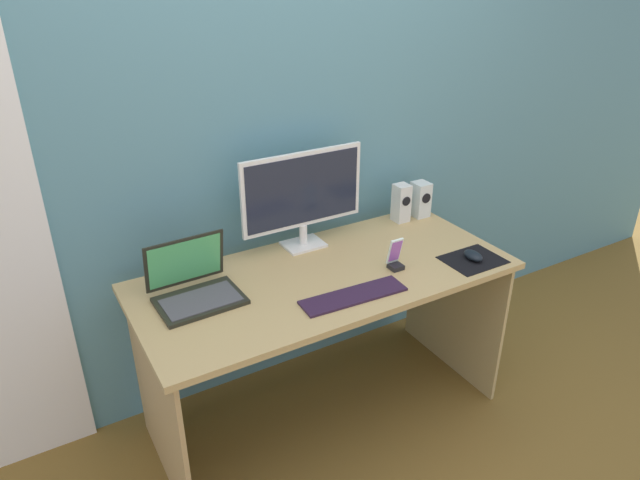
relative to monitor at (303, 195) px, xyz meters
The scene contains 11 objects.
ground_plane 1.04m from the monitor, 99.02° to the right, with size 8.00×8.00×0.00m, color brown.
wall_back 0.31m from the monitor, 102.88° to the left, with size 6.00×0.04×2.50m, color teal.
desk 0.48m from the monitor, 99.02° to the right, with size 1.58×0.71×0.76m.
monitor is the anchor object (origin of this frame).
speaker_right 0.69m from the monitor, ahead, with size 0.08×0.09×0.18m.
speaker_near_monitor 0.57m from the monitor, ahead, with size 0.07×0.08×0.19m.
laptop 0.63m from the monitor, 162.76° to the right, with size 0.33×0.27×0.23m.
keyboard_external 0.54m from the monitor, 95.23° to the right, with size 0.43×0.12×0.01m, color #2C1932.
mousepad 0.79m from the monitor, 40.81° to the right, with size 0.25×0.20×0.00m, color black.
mouse 0.78m from the monitor, 40.64° to the right, with size 0.06×0.10×0.04m, color black.
phone_in_dock 0.49m from the monitor, 58.34° to the right, with size 0.06×0.06×0.14m.
Camera 1 is at (-1.07, -1.78, 1.95)m, focal length 32.34 mm.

